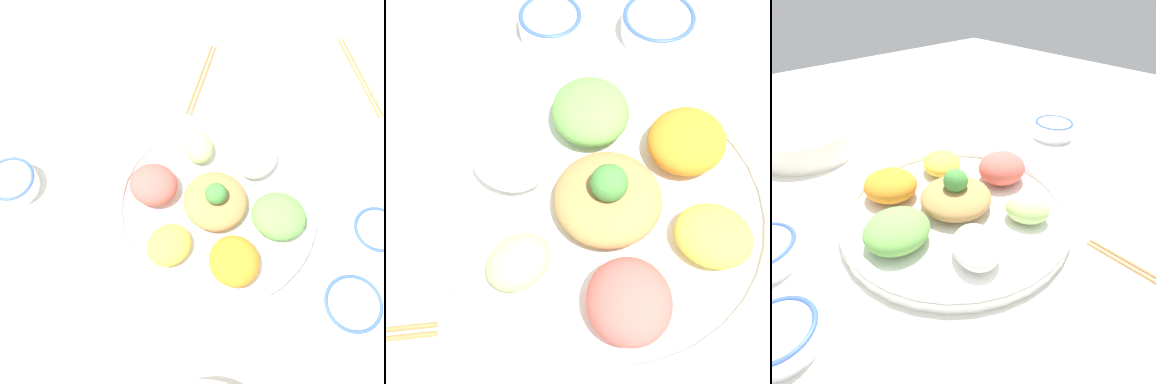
{
  "view_description": "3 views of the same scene",
  "coord_description": "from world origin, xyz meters",
  "views": [
    {
      "loc": [
        0.32,
        0.08,
        0.86
      ],
      "look_at": [
        -0.01,
        -0.02,
        0.08
      ],
      "focal_mm": 42.0,
      "sensor_mm": 36.0,
      "label": 1
    },
    {
      "loc": [
        -0.09,
        -0.27,
        0.59
      ],
      "look_at": [
        -0.06,
        0.02,
        0.08
      ],
      "focal_mm": 50.0,
      "sensor_mm": 36.0,
      "label": 2
    },
    {
      "loc": [
        -0.37,
        0.32,
        0.38
      ],
      "look_at": [
        -0.01,
        -0.01,
        0.03
      ],
      "focal_mm": 30.0,
      "sensor_mm": 36.0,
      "label": 3
    }
  ],
  "objects": [
    {
      "name": "sauce_bowl_dark",
      "position": [
        0.05,
        -0.39,
        0.02
      ],
      "size": [
        0.1,
        0.1,
        0.04
      ],
      "color": "white",
      "rests_on": "ground_plane"
    },
    {
      "name": "serving_spoon_main",
      "position": [
        -0.1,
        -0.34,
        0.0
      ],
      "size": [
        0.1,
        0.09,
        0.01
      ],
      "rotation": [
        0.0,
        0.0,
        5.63
      ],
      "color": "silver",
      "rests_on": "ground_plane"
    },
    {
      "name": "chopsticks_pair_far",
      "position": [
        -0.33,
        -0.09,
        0.0
      ],
      "size": [
        0.21,
        0.02,
        0.01
      ],
      "rotation": [
        0.0,
        0.0,
        3.14
      ],
      "color": "#9E6B3D",
      "rests_on": "ground_plane"
    },
    {
      "name": "chopsticks_pair_near",
      "position": [
        -0.45,
        0.26,
        0.0
      ],
      "size": [
        0.21,
        0.14,
        0.01
      ],
      "rotation": [
        0.0,
        0.0,
        0.57
      ],
      "color": "#9E6B3D",
      "rests_on": "ground_plane"
    },
    {
      "name": "sauce_bowl_red",
      "position": [
        -0.06,
        0.34,
        0.02
      ],
      "size": [
        0.09,
        0.09,
        0.04
      ],
      "color": "white",
      "rests_on": "ground_plane"
    },
    {
      "name": "salad_platter",
      "position": [
        -0.02,
        0.03,
        0.03
      ],
      "size": [
        0.41,
        0.41,
        0.1
      ],
      "color": "white",
      "rests_on": "ground_plane"
    },
    {
      "name": "rice_bowl_blue",
      "position": [
        0.09,
        0.32,
        0.02
      ],
      "size": [
        0.11,
        0.11,
        0.04
      ],
      "color": "white",
      "rests_on": "ground_plane"
    },
    {
      "name": "ground_plane",
      "position": [
        0.0,
        0.0,
        0.0
      ],
      "size": [
        2.4,
        2.4,
        0.0
      ],
      "primitive_type": "plane",
      "color": "silver"
    }
  ]
}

